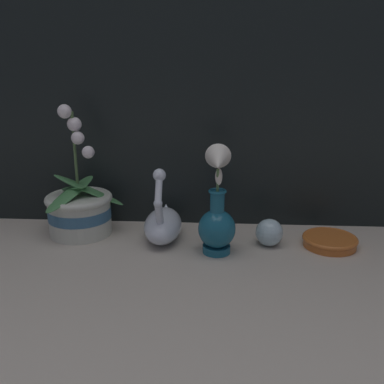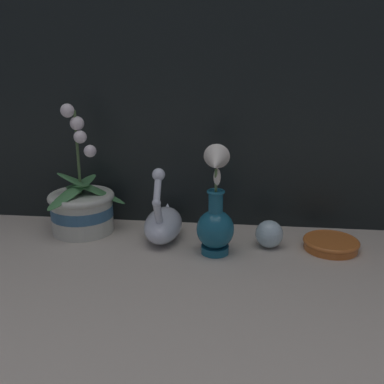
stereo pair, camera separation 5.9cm
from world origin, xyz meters
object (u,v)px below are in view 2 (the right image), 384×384
object	(u,v)px
orchid_potted_plant	(82,206)
amber_dish	(331,243)
swan_figurine	(163,222)
glass_sphere	(269,234)
blue_vase	(215,215)

from	to	relation	value
orchid_potted_plant	amber_dish	bearing A→B (deg)	-4.10
orchid_potted_plant	swan_figurine	distance (m)	0.25
glass_sphere	amber_dish	world-z (taller)	glass_sphere
orchid_potted_plant	glass_sphere	world-z (taller)	orchid_potted_plant
orchid_potted_plant	blue_vase	size ratio (longest dim) A/B	1.28
swan_figurine	amber_dish	xyz separation A→B (m)	(0.46, -0.02, -0.03)
orchid_potted_plant	glass_sphere	distance (m)	0.54
blue_vase	amber_dish	size ratio (longest dim) A/B	1.96
orchid_potted_plant	amber_dish	world-z (taller)	orchid_potted_plant
glass_sphere	amber_dish	size ratio (longest dim) A/B	0.50
swan_figurine	glass_sphere	bearing A→B (deg)	-4.12
swan_figurine	blue_vase	world-z (taller)	blue_vase
glass_sphere	amber_dish	distance (m)	0.17
swan_figurine	blue_vase	bearing A→B (deg)	-28.22
swan_figurine	glass_sphere	size ratio (longest dim) A/B	2.94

